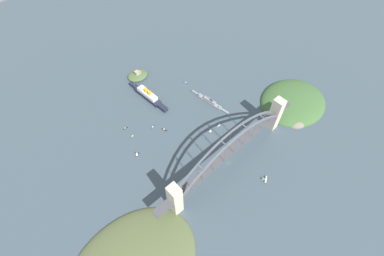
# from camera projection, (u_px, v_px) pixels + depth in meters

# --- Properties ---
(ground_plane) EXTENTS (1400.00, 1400.00, 0.00)m
(ground_plane) POSITION_uv_depth(u_px,v_px,m) (228.00, 163.00, 388.64)
(ground_plane) COLOR #3D4C56
(harbor_arch_bridge) EXTENTS (262.14, 15.53, 74.20)m
(harbor_arch_bridge) POSITION_uv_depth(u_px,v_px,m) (231.00, 151.00, 362.07)
(harbor_arch_bridge) COLOR beige
(harbor_arch_bridge) RESTS_ON ground
(headland_east_shore) EXTENTS (121.35, 104.55, 28.36)m
(headland_east_shore) POSITION_uv_depth(u_px,v_px,m) (293.00, 103.00, 459.45)
(headland_east_shore) COLOR #3D6033
(headland_east_shore) RESTS_ON ground
(ocean_liner) EXTENTS (16.44, 95.75, 20.08)m
(ocean_liner) POSITION_uv_depth(u_px,v_px,m) (148.00, 95.00, 462.42)
(ocean_liner) COLOR #1E2333
(ocean_liner) RESTS_ON ground
(naval_cruiser) EXTENTS (12.36, 80.65, 17.10)m
(naval_cruiser) POSITION_uv_depth(u_px,v_px,m) (210.00, 101.00, 458.14)
(naval_cruiser) COLOR gray
(naval_cruiser) RESTS_ON ground
(fort_island_mid_harbor) EXTENTS (37.86, 32.16, 13.91)m
(fort_island_mid_harbor) POSITION_uv_depth(u_px,v_px,m) (138.00, 75.00, 496.69)
(fort_island_mid_harbor) COLOR #4C6038
(fort_island_mid_harbor) RESTS_ON ground
(seaplane_taxiing_near_bridge) EXTENTS (10.05, 8.52, 4.93)m
(seaplane_taxiing_near_bridge) POSITION_uv_depth(u_px,v_px,m) (265.00, 180.00, 370.33)
(seaplane_taxiing_near_bridge) COLOR #B7B7B2
(seaplane_taxiing_near_bridge) RESTS_ON ground
(small_boat_0) EXTENTS (8.52, 4.99, 1.92)m
(small_boat_0) POSITION_uv_depth(u_px,v_px,m) (132.00, 136.00, 416.43)
(small_boat_0) COLOR #2D6B3D
(small_boat_0) RESTS_ON ground
(small_boat_1) EXTENTS (4.39, 8.73, 1.90)m
(small_boat_1) POSITION_uv_depth(u_px,v_px,m) (185.00, 83.00, 489.32)
(small_boat_1) COLOR #234C8C
(small_boat_1) RESTS_ON ground
(small_boat_2) EXTENTS (7.87, 4.95, 8.15)m
(small_boat_2) POSITION_uv_depth(u_px,v_px,m) (137.00, 154.00, 393.62)
(small_boat_2) COLOR black
(small_boat_2) RESTS_ON ground
(small_boat_3) EXTENTS (8.35, 2.40, 2.12)m
(small_boat_3) POSITION_uv_depth(u_px,v_px,m) (153.00, 127.00, 427.59)
(small_boat_3) COLOR #234C8C
(small_boat_3) RESTS_ON ground
(small_boat_4) EXTENTS (6.50, 3.81, 6.42)m
(small_boat_4) POSITION_uv_depth(u_px,v_px,m) (219.00, 124.00, 427.98)
(small_boat_4) COLOR silver
(small_boat_4) RESTS_ON ground
(small_boat_5) EXTENTS (4.44, 8.92, 2.10)m
(small_boat_5) POSITION_uv_depth(u_px,v_px,m) (164.00, 130.00, 424.22)
(small_boat_5) COLOR black
(small_boat_5) RESTS_ON ground
(small_boat_6) EXTENTS (7.45, 2.15, 2.02)m
(small_boat_6) POSITION_uv_depth(u_px,v_px,m) (125.00, 128.00, 425.92)
(small_boat_6) COLOR black
(small_boat_6) RESTS_ON ground
(small_boat_7) EXTENTS (7.51, 6.88, 8.37)m
(small_boat_7) POSITION_uv_depth(u_px,v_px,m) (210.00, 130.00, 419.57)
(small_boat_7) COLOR brown
(small_boat_7) RESTS_ON ground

